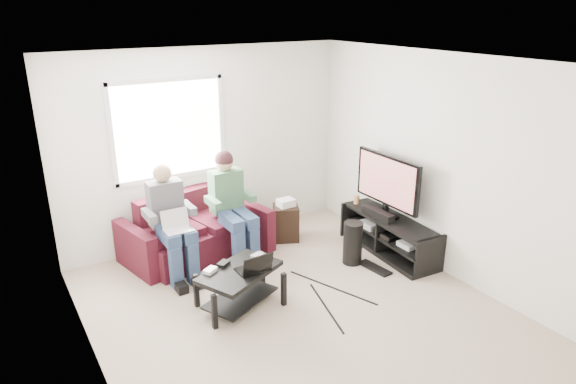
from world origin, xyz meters
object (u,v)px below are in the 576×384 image
(coffee_table, at_px, (240,279))
(tv, at_px, (387,182))
(tv_stand, at_px, (389,237))
(subwoofer, at_px, (353,243))
(end_table, at_px, (286,221))
(sofa, at_px, (195,233))

(coffee_table, relative_size, tv, 0.92)
(tv_stand, relative_size, tv, 1.37)
(subwoofer, distance_m, end_table, 1.09)
(tv, bearing_deg, end_table, 133.95)
(coffee_table, relative_size, subwoofer, 1.85)
(tv, relative_size, subwoofer, 2.00)
(coffee_table, distance_m, subwoofer, 1.66)
(sofa, relative_size, subwoofer, 3.45)
(sofa, height_order, tv, tv)
(sofa, relative_size, tv_stand, 1.26)
(coffee_table, bearing_deg, subwoofer, 4.85)
(sofa, bearing_deg, tv, -28.42)
(tv, distance_m, subwoofer, 0.90)
(coffee_table, distance_m, tv_stand, 2.24)
(tv_stand, xyz_separation_m, subwoofer, (-0.59, 0.02, 0.05))
(subwoofer, relative_size, end_table, 0.93)
(sofa, height_order, tv_stand, sofa)
(sofa, xyz_separation_m, coffee_table, (-0.06, -1.39, 0.02))
(tv_stand, distance_m, subwoofer, 0.59)
(sofa, distance_m, coffee_table, 1.39)
(sofa, bearing_deg, end_table, -9.76)
(tv_stand, relative_size, end_table, 2.54)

